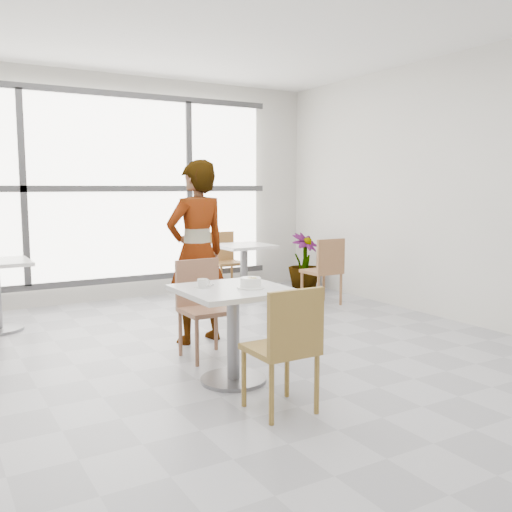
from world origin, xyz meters
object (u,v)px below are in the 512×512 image
bg_chair_right_near (325,267)px  plant_right (304,262)px  chair_near (287,342)px  main_table (233,316)px  chair_far (203,301)px  coffee_cup (203,284)px  oatmeal_bowl (251,283)px  bg_chair_right_far (224,258)px  person (197,252)px  bg_table_right (244,264)px

bg_chair_right_near → plant_right: 1.14m
chair_near → plant_right: bearing=-127.0°
main_table → bg_chair_right_near: (2.38, 1.92, -0.02)m
chair_far → plant_right: size_ratio=1.03×
chair_far → coffee_cup: 0.74m
main_table → oatmeal_bowl: oatmeal_bowl is taller
chair_far → bg_chair_right_near: size_ratio=1.00×
main_table → bg_chair_right_far: bearing=63.7°
main_table → oatmeal_bowl: (0.11, -0.09, 0.27)m
chair_near → oatmeal_bowl: 0.73m
coffee_cup → bg_chair_right_near: (2.58, 1.80, -0.28)m
bg_chair_right_near → bg_chair_right_far: bearing=-65.7°
chair_far → main_table: bearing=-96.9°
chair_near → chair_far: same height
chair_far → person: size_ratio=0.49×
coffee_cup → chair_far: bearing=65.2°
chair_far → oatmeal_bowl: (0.02, -0.84, 0.29)m
bg_table_right → bg_chair_right_near: (0.71, -0.87, 0.01)m
main_table → chair_near: size_ratio=0.92×
chair_near → person: bearing=-97.1°
bg_chair_right_far → person: bearing=-123.0°
chair_near → bg_chair_right_far: size_ratio=1.00×
bg_chair_right_far → chair_near: bearing=-112.1°
bg_table_right → plant_right: plant_right is taller
chair_far → person: bearing=70.9°
chair_near → coffee_cup: size_ratio=5.47×
bg_chair_right_far → plant_right: bg_chair_right_far is taller
chair_far → oatmeal_bowl: chair_far is taller
oatmeal_bowl → bg_chair_right_far: bearing=65.7°
chair_near → oatmeal_bowl: (0.10, 0.66, 0.29)m
main_table → oatmeal_bowl: bearing=-39.2°
coffee_cup → plant_right: plant_right is taller
person → bg_table_right: person is taller
main_table → bg_chair_right_far: 3.83m
oatmeal_bowl → chair_far: bearing=91.1°
bg_table_right → main_table: bearing=-120.9°
main_table → coffee_cup: size_ratio=5.03×
main_table → oatmeal_bowl: 0.30m
bg_chair_right_far → plant_right: (1.10, -0.46, -0.08)m
person → bg_chair_right_far: size_ratio=2.05×
bg_chair_right_far → bg_chair_right_near: bearing=-65.7°
person → bg_chair_right_far: person is taller
person → main_table: bearing=70.3°
coffee_cup → bg_table_right: 3.27m
chair_far → oatmeal_bowl: size_ratio=4.14×
bg_chair_right_near → bg_table_right: bearing=-50.7°
main_table → coffee_cup: (-0.20, 0.12, 0.26)m
main_table → bg_table_right: 3.25m
bg_table_right → bg_chair_right_far: bg_chair_right_far is taller
coffee_cup → plant_right: size_ratio=0.19×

